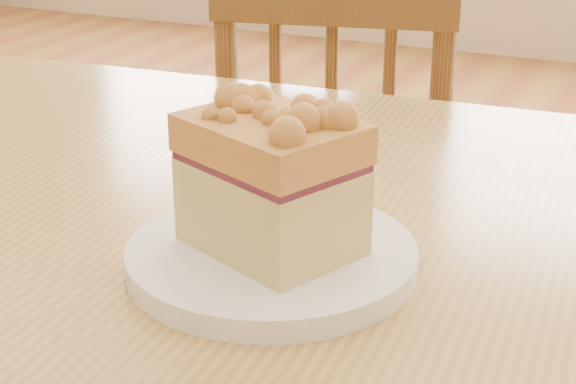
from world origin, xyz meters
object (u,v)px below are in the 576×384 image
at_px(cafe_table_main, 150,280).
at_px(cafe_chair_main, 342,219).
at_px(plate, 272,257).
at_px(cake_slice, 270,177).

height_order(cafe_table_main, cafe_chair_main, cafe_chair_main).
relative_size(plate, cake_slice, 1.48).
height_order(cafe_table_main, cake_slice, cake_slice).
distance_m(cafe_table_main, cafe_chair_main, 0.67).
xyz_separation_m(plate, cake_slice, (-0.00, 0.00, 0.07)).
distance_m(cafe_chair_main, cake_slice, 0.88).
bearing_deg(cafe_table_main, cafe_chair_main, 89.94).
xyz_separation_m(cafe_chair_main, cake_slice, (0.23, -0.75, 0.38)).
bearing_deg(plate, cafe_chair_main, 107.12).
bearing_deg(cake_slice, cafe_chair_main, 129.89).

